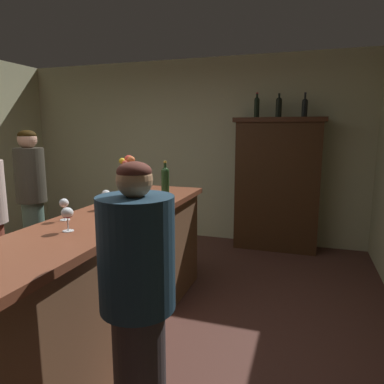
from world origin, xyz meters
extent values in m
plane|color=#4F2D26|center=(0.00, 0.00, 0.00)|extent=(7.31, 7.31, 0.00)
cube|color=#BBBB93|center=(0.00, 2.87, 1.33)|extent=(5.38, 0.12, 2.65)
cube|color=brown|center=(0.40, -0.13, 0.48)|extent=(0.56, 2.81, 0.96)
cube|color=brown|center=(0.40, -0.13, 0.99)|extent=(0.64, 2.92, 0.05)
cube|color=#392211|center=(1.41, 2.57, 0.90)|extent=(1.10, 0.35, 1.79)
cube|color=#3D2113|center=(1.41, 2.57, 1.76)|extent=(1.18, 0.41, 0.06)
cylinder|color=#1F3C1B|center=(0.53, 0.75, 1.13)|extent=(0.07, 0.07, 0.24)
sphere|color=#1F3C1B|center=(0.53, 0.75, 1.25)|extent=(0.07, 0.07, 0.07)
cylinder|color=#1F3C1B|center=(0.53, 0.75, 1.29)|extent=(0.03, 0.03, 0.08)
cylinder|color=gold|center=(0.53, 0.75, 1.34)|extent=(0.03, 0.03, 0.02)
cylinder|color=black|center=(0.44, 0.27, 1.11)|extent=(0.07, 0.07, 0.20)
sphere|color=black|center=(0.44, 0.27, 1.21)|extent=(0.07, 0.07, 0.07)
cylinder|color=black|center=(0.44, 0.27, 1.25)|extent=(0.03, 0.03, 0.07)
cylinder|color=gold|center=(0.44, 0.27, 1.29)|extent=(0.03, 0.03, 0.02)
cylinder|color=white|center=(0.30, 0.88, 1.01)|extent=(0.06, 0.06, 0.00)
cylinder|color=white|center=(0.30, 0.88, 1.06)|extent=(0.01, 0.01, 0.09)
ellipsoid|color=white|center=(0.30, 0.88, 1.14)|extent=(0.08, 0.08, 0.07)
ellipsoid|color=maroon|center=(0.30, 0.88, 1.12)|extent=(0.06, 0.06, 0.03)
cylinder|color=white|center=(0.28, 0.12, 1.01)|extent=(0.06, 0.06, 0.00)
cylinder|color=white|center=(0.28, 0.12, 1.05)|extent=(0.01, 0.01, 0.07)
ellipsoid|color=white|center=(0.28, 0.12, 1.12)|extent=(0.07, 0.07, 0.08)
cylinder|color=white|center=(0.20, -0.28, 1.01)|extent=(0.07, 0.07, 0.00)
cylinder|color=white|center=(0.20, -0.28, 1.06)|extent=(0.01, 0.01, 0.09)
ellipsoid|color=white|center=(0.20, -0.28, 1.13)|extent=(0.06, 0.06, 0.06)
cylinder|color=white|center=(0.39, -0.50, 1.01)|extent=(0.07, 0.07, 0.00)
cylinder|color=white|center=(0.39, -0.50, 1.06)|extent=(0.01, 0.01, 0.08)
ellipsoid|color=white|center=(0.39, -0.50, 1.13)|extent=(0.07, 0.07, 0.07)
ellipsoid|color=maroon|center=(0.39, -0.50, 1.11)|extent=(0.06, 0.06, 0.03)
cylinder|color=#A3A289|center=(0.18, 0.69, 1.10)|extent=(0.14, 0.14, 0.18)
cylinder|color=#38602D|center=(0.21, 0.69, 1.23)|extent=(0.01, 0.01, 0.23)
sphere|color=#D6612D|center=(0.21, 0.69, 1.35)|extent=(0.08, 0.08, 0.08)
cylinder|color=#38602D|center=(0.20, 0.72, 1.23)|extent=(0.01, 0.01, 0.21)
sphere|color=#BC3F80|center=(0.20, 0.72, 1.33)|extent=(0.07, 0.07, 0.07)
cylinder|color=#38602D|center=(0.16, 0.73, 1.23)|extent=(0.01, 0.01, 0.23)
sphere|color=red|center=(0.16, 0.73, 1.35)|extent=(0.09, 0.09, 0.09)
cylinder|color=#38602D|center=(0.16, 0.71, 1.20)|extent=(0.01, 0.01, 0.16)
sphere|color=orange|center=(0.16, 0.71, 1.28)|extent=(0.07, 0.07, 0.07)
cylinder|color=#38602D|center=(0.13, 0.66, 1.23)|extent=(0.01, 0.01, 0.22)
sphere|color=gold|center=(0.13, 0.66, 1.34)|extent=(0.06, 0.06, 0.06)
cylinder|color=#38602D|center=(0.17, 0.64, 1.22)|extent=(0.01, 0.01, 0.20)
sphere|color=#C6422C|center=(0.17, 0.64, 1.32)|extent=(0.06, 0.06, 0.06)
cylinder|color=#38602D|center=(0.23, 0.65, 1.19)|extent=(0.01, 0.01, 0.14)
sphere|color=orange|center=(0.23, 0.65, 1.26)|extent=(0.09, 0.09, 0.09)
cylinder|color=black|center=(1.10, 2.57, 1.91)|extent=(0.07, 0.07, 0.23)
sphere|color=black|center=(1.10, 2.57, 2.02)|extent=(0.07, 0.07, 0.07)
cylinder|color=black|center=(1.10, 2.57, 2.06)|extent=(0.03, 0.03, 0.08)
cylinder|color=#B0282B|center=(1.10, 2.57, 2.11)|extent=(0.03, 0.03, 0.02)
cylinder|color=black|center=(1.39, 2.57, 1.90)|extent=(0.08, 0.08, 0.22)
sphere|color=black|center=(1.39, 2.57, 2.01)|extent=(0.08, 0.08, 0.08)
cylinder|color=black|center=(1.39, 2.57, 2.05)|extent=(0.03, 0.03, 0.07)
cylinder|color=black|center=(1.39, 2.57, 2.09)|extent=(0.03, 0.03, 0.02)
cylinder|color=black|center=(1.71, 2.57, 1.89)|extent=(0.07, 0.07, 0.20)
sphere|color=black|center=(1.71, 2.57, 1.99)|extent=(0.07, 0.07, 0.07)
cylinder|color=black|center=(1.71, 2.57, 2.04)|extent=(0.02, 0.02, 0.10)
cylinder|color=black|center=(1.71, 2.57, 2.09)|extent=(0.03, 0.03, 0.02)
cylinder|color=#466256|center=(-1.13, 0.85, 0.42)|extent=(0.23, 0.23, 0.84)
cylinder|color=#373329|center=(-1.13, 0.85, 1.14)|extent=(0.32, 0.32, 0.60)
sphere|color=tan|center=(-1.13, 0.85, 1.53)|extent=(0.20, 0.20, 0.20)
ellipsoid|color=black|center=(-1.13, 0.85, 1.57)|extent=(0.19, 0.19, 0.11)
cylinder|color=#352E30|center=(1.02, -0.82, 0.39)|extent=(0.26, 0.26, 0.77)
cylinder|color=#1D3547|center=(1.02, -0.82, 1.05)|extent=(0.37, 0.37, 0.55)
sphere|color=tan|center=(1.02, -0.82, 1.40)|extent=(0.17, 0.17, 0.17)
ellipsoid|color=#592A21|center=(1.02, -0.82, 1.44)|extent=(0.16, 0.16, 0.09)
camera|label=1|loc=(1.76, -2.25, 1.63)|focal=32.79mm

